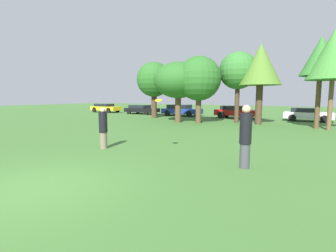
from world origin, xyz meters
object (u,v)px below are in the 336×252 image
Objects in this scene: tree_1 at (178,80)px; tree_3 at (238,71)px; parked_car_blue at (181,110)px; parked_car_black at (141,109)px; parked_car_red at (235,112)px; tree_0 at (154,80)px; tree_2 at (199,79)px; parked_car_yellow at (105,108)px; tree_6 at (334,54)px; frisbee at (158,100)px; tree_4 at (261,65)px; person_catcher at (245,136)px; tree_5 at (321,57)px; parked_car_white at (308,114)px; person_thrower at (103,128)px.

tree_3 is at bearing 28.22° from tree_1.
parked_car_blue is at bearing 115.60° from tree_1.
parked_car_black is 1.07× the size of parked_car_red.
tree_0 is 6.65m from tree_2.
parked_car_yellow is (-15.20, 6.75, -2.88)m from tree_1.
tree_2 is 1.21× the size of parked_car_blue.
frisbee is at bearing -117.09° from tree_6.
tree_4 is 1.52× the size of parked_car_red.
tree_1 is 5.03m from tree_3.
person_catcher is 0.31× the size of tree_5.
frisbee is at bearing -63.93° from parked_car_blue.
tree_0 is 6.95m from parked_car_black.
tree_4 is (6.25, 1.92, 1.07)m from tree_1.
parked_car_blue is at bearing -0.08° from parked_car_yellow.
tree_4 is at bearing 17.05° from tree_1.
tree_4 is 22.33m from parked_car_yellow.
tree_0 reaches higher than person_catcher.
parked_car_black is at bearing -179.10° from parked_car_white.
parked_car_blue reaches higher than parked_car_black.
tree_4 is (1.19, 12.78, 2.56)m from frisbee.
tree_1 is at bearing -23.09° from parked_car_yellow.
parked_car_blue is (5.83, -0.18, 0.07)m from parked_car_black.
parked_car_black is 0.98× the size of parked_car_blue.
frisbee is at bearing -55.48° from tree_0.
tree_6 is 1.44× the size of parked_car_blue.
tree_6 is at bearing -103.19° from person_catcher.
parked_car_black is 1.12× the size of parked_car_white.
tree_3 is (8.69, -0.39, 0.42)m from tree_0.
person_catcher is 14.45m from tree_3.
tree_2 is 9.22m from tree_6.
person_thrower is at bearing -110.49° from parked_car_white.
parked_car_white is (7.71, 6.56, -2.99)m from tree_2.
tree_2 reaches higher than parked_car_white.
parked_car_black is (-19.21, 5.53, -4.25)m from tree_5.
tree_4 is 1.42× the size of parked_car_black.
person_catcher is 0.31× the size of tree_4.
tree_0 reaches higher than person_thrower.
parked_car_yellow is at bearing 179.92° from parked_car_blue.
parked_car_red is at bearing 0.04° from parked_car_black.
parked_car_black is at bearing 161.85° from tree_3.
parked_car_blue is at bearing -178.29° from parked_car_white.
tree_1 is at bearing -173.33° from tree_5.
parked_car_yellow is (-17.70, 17.98, -0.21)m from person_thrower.
parked_car_yellow is at bearing 166.85° from tree_6.
tree_0 is 0.97× the size of tree_3.
tree_2 is at bearing -100.33° from parked_car_red.
frisbee is 0.05× the size of tree_1.
tree_2 is at bearing 92.55° from person_thrower.
parked_car_black is at bearing 121.70° from person_thrower.
tree_0 is at bearing 177.40° from tree_3.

